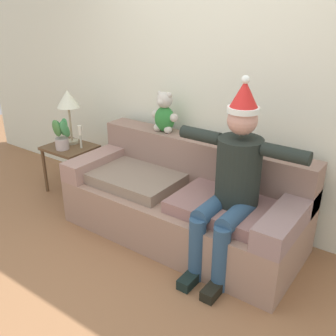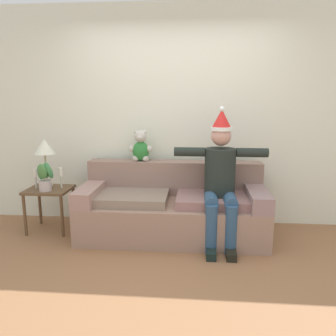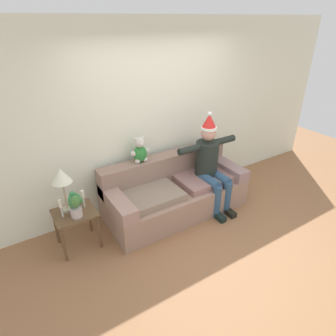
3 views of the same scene
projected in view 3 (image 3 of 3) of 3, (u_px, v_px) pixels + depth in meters
The scene contains 10 objects.
ground_plane at pixel (218, 249), 3.74m from camera, with size 10.00×10.00×0.00m, color #936440.
back_wall at pixel (156, 117), 4.28m from camera, with size 7.00×0.10×2.70m, color silver.
couch at pixel (174, 192), 4.36m from camera, with size 2.10×0.88×0.83m.
person_seated at pixel (211, 162), 4.29m from camera, with size 1.02×0.77×1.50m.
teddy_bear at pixel (140, 151), 4.06m from camera, with size 0.29×0.17×0.38m.
side_table at pixel (75, 218), 3.61m from camera, with size 0.51×0.44×0.52m.
table_lamp at pixel (61, 178), 3.39m from camera, with size 0.24×0.24×0.58m.
potted_plant at pixel (75, 204), 3.42m from camera, with size 0.20×0.19×0.34m.
candle_tall at pixel (61, 206), 3.41m from camera, with size 0.04×0.04×0.24m.
candle_short at pixel (83, 197), 3.59m from camera, with size 0.04×0.04×0.25m.
Camera 3 is at (-2.05, -2.05, 2.66)m, focal length 30.89 mm.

